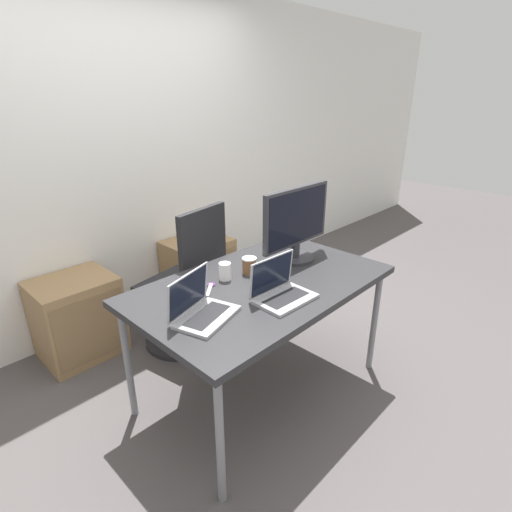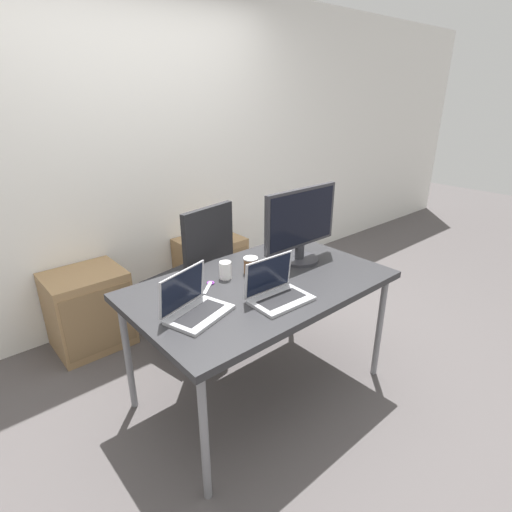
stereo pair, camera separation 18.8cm
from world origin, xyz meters
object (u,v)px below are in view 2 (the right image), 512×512
(office_chair, at_px, (193,292))
(laptop_left, at_px, (194,306))
(laptop_right, at_px, (277,291))
(coffee_cup_brown, at_px, (251,265))
(coffee_cup_white, at_px, (225,270))
(cabinet_right, at_px, (211,269))
(cabinet_left, at_px, (89,309))
(monitor, at_px, (301,225))
(mouse, at_px, (269,279))

(office_chair, bearing_deg, laptop_left, -120.95)
(laptop_right, distance_m, coffee_cup_brown, 0.37)
(laptop_right, height_order, coffee_cup_white, laptop_right)
(office_chair, distance_m, cabinet_right, 0.69)
(laptop_left, height_order, coffee_cup_brown, laptop_left)
(cabinet_right, bearing_deg, cabinet_left, 180.00)
(coffee_cup_brown, bearing_deg, office_chair, 94.65)
(coffee_cup_white, bearing_deg, office_chair, 78.86)
(cabinet_left, xyz_separation_m, laptop_right, (0.55, -1.43, 0.52))
(laptop_right, height_order, coffee_cup_brown, laptop_right)
(cabinet_left, distance_m, laptop_right, 1.62)
(monitor, distance_m, mouse, 0.43)
(cabinet_right, height_order, laptop_right, laptop_right)
(laptop_left, bearing_deg, monitor, 8.09)
(laptop_left, bearing_deg, mouse, 2.90)
(cabinet_left, height_order, coffee_cup_white, coffee_cup_white)
(office_chair, bearing_deg, cabinet_left, 142.51)
(laptop_left, height_order, laptop_right, same)
(cabinet_left, xyz_separation_m, mouse, (0.67, -1.24, 0.49))
(cabinet_left, xyz_separation_m, laptop_left, (0.14, -1.27, 0.52))
(laptop_left, distance_m, coffee_cup_brown, 0.56)
(cabinet_right, relative_size, coffee_cup_brown, 5.93)
(coffee_cup_white, bearing_deg, coffee_cup_brown, -14.13)
(cabinet_right, bearing_deg, coffee_cup_brown, -112.14)
(cabinet_left, distance_m, cabinet_right, 1.10)
(cabinet_left, height_order, coffee_cup_brown, coffee_cup_brown)
(office_chair, relative_size, coffee_cup_brown, 11.01)
(office_chair, xyz_separation_m, mouse, (0.05, -0.77, 0.37))
(mouse, relative_size, coffee_cup_white, 0.67)
(laptop_left, relative_size, monitor, 0.61)
(cabinet_left, relative_size, coffee_cup_white, 5.73)
(cabinet_left, height_order, monitor, monitor)
(office_chair, distance_m, cabinet_left, 0.79)
(office_chair, relative_size, cabinet_left, 1.86)
(office_chair, height_order, laptop_left, office_chair)
(laptop_right, distance_m, mouse, 0.22)
(cabinet_left, height_order, laptop_left, laptop_left)
(coffee_cup_brown, bearing_deg, monitor, -10.05)
(cabinet_left, relative_size, mouse, 8.58)
(monitor, relative_size, coffee_cup_white, 5.77)
(cabinet_left, distance_m, mouse, 1.49)
(cabinet_right, bearing_deg, office_chair, -135.93)
(laptop_left, bearing_deg, laptop_right, -20.81)
(cabinet_left, relative_size, monitor, 0.99)
(cabinet_left, bearing_deg, cabinet_right, 0.00)
(coffee_cup_white, height_order, coffee_cup_brown, coffee_cup_white)
(laptop_right, relative_size, mouse, 4.69)
(office_chair, height_order, cabinet_right, office_chair)
(cabinet_right, distance_m, coffee_cup_brown, 1.28)
(cabinet_right, relative_size, laptop_left, 1.62)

